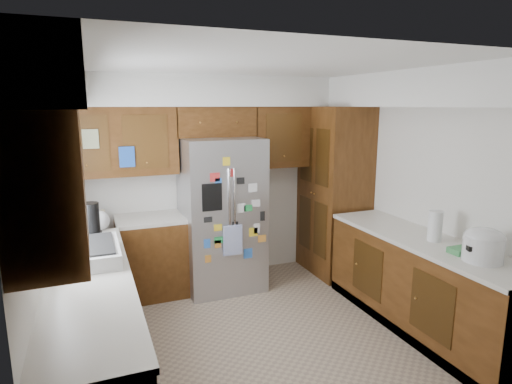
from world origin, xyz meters
TOP-DOWN VIEW (x-y plane):
  - floor at (0.00, 0.00)m, footprint 3.60×3.60m
  - room_shell at (-0.11, 0.36)m, footprint 3.64×3.24m
  - left_counter_run at (-1.36, 0.03)m, footprint 1.36×3.20m
  - right_counter_run at (1.50, -0.47)m, footprint 0.63×2.25m
  - pantry at (1.50, 1.15)m, footprint 0.60×0.90m
  - fridge at (-0.00, 1.20)m, footprint 0.90×0.79m
  - bridge_cabinet at (0.00, 1.43)m, footprint 0.96×0.34m
  - fridge_top_items at (0.01, 1.41)m, footprint 0.61×0.34m
  - sink_assembly at (-1.50, 0.10)m, footprint 0.52×0.70m
  - left_counter_clutter at (-1.44, 0.81)m, footprint 0.37×0.86m
  - rice_cooker at (1.50, -1.11)m, footprint 0.32×0.31m
  - paper_towel at (1.53, -0.56)m, footprint 0.13×0.13m

SIDE VIEW (x-z plane):
  - floor at x=0.00m, z-range 0.00..0.00m
  - right_counter_run at x=1.50m, z-range -0.04..0.88m
  - left_counter_run at x=-1.36m, z-range -0.03..0.89m
  - fridge at x=0.00m, z-range 0.00..1.80m
  - sink_assembly at x=-1.50m, z-range 0.80..1.17m
  - left_counter_clutter at x=-1.44m, z-range 0.86..1.24m
  - paper_towel at x=1.53m, z-range 0.92..1.21m
  - rice_cooker at x=1.50m, z-range 0.93..1.20m
  - pantry at x=1.50m, z-range 0.00..2.15m
  - room_shell at x=-0.11m, z-range 0.56..3.08m
  - bridge_cabinet at x=0.00m, z-range 1.80..2.15m
  - fridge_top_items at x=0.01m, z-range 2.15..2.40m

